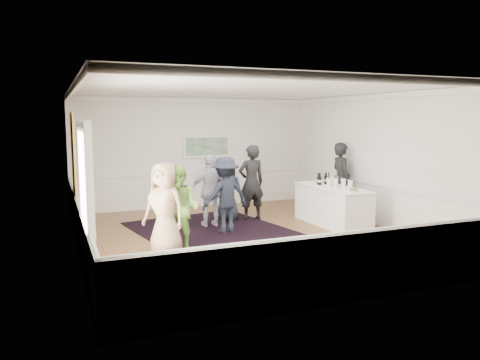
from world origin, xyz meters
name	(u,v)px	position (x,y,z in m)	size (l,w,h in m)	color
floor	(246,237)	(0.00, 0.00, 0.00)	(8.00, 8.00, 0.00)	brown
ceiling	(246,90)	(0.00, 0.00, 3.20)	(7.00, 8.00, 0.02)	white
wall_left	(75,172)	(-3.50, 0.00, 1.60)	(0.02, 8.00, 3.20)	white
wall_right	(378,160)	(3.50, 0.00, 1.60)	(0.02, 8.00, 3.20)	white
wall_back	(193,153)	(0.00, 4.00, 1.60)	(7.00, 0.02, 3.20)	white
wall_front	(358,191)	(0.00, -4.00, 1.60)	(7.00, 0.02, 3.20)	white
wainscoting	(246,215)	(0.00, 0.00, 0.50)	(7.00, 8.00, 1.00)	white
mirror	(74,156)	(-3.45, 1.30, 1.80)	(0.05, 1.25, 1.85)	gold
doorway	(85,196)	(-3.45, -1.90, 1.42)	(0.10, 1.78, 2.56)	white
landscape_painting	(207,146)	(0.40, 3.95, 1.78)	(1.44, 0.06, 0.66)	white
area_rug	(216,232)	(-0.46, 0.64, 0.01)	(3.17, 4.17, 0.02)	black
serving_table	(332,206)	(2.44, 0.33, 0.47)	(0.88, 2.33, 0.94)	white
bartender	(341,180)	(3.20, 1.09, 0.99)	(0.72, 0.47, 1.98)	black
guest_tan	(164,209)	(-1.95, -0.65, 0.89)	(0.87, 0.57, 1.78)	tan
guest_green	(179,208)	(-1.63, -0.54, 0.85)	(0.83, 0.65, 1.71)	#8ACF53
guest_lilac	(211,191)	(-0.38, 1.27, 0.88)	(1.03, 0.43, 1.75)	#AFA9BD
guest_dark_a	(225,195)	(-0.25, 0.60, 0.87)	(1.12, 0.65, 1.74)	black
guest_dark_b	(251,183)	(0.83, 1.62, 0.97)	(0.71, 0.46, 1.94)	black
guest_navy	(228,190)	(0.25, 1.76, 0.79)	(0.77, 0.50, 1.58)	black
wine_bottles	(323,178)	(2.46, 0.82, 1.10)	(0.40, 0.26, 0.31)	black
juice_pitchers	(340,183)	(2.45, 0.05, 1.06)	(0.38, 0.62, 0.24)	#7BA73B
ice_bucket	(333,181)	(2.54, 0.47, 1.06)	(0.26, 0.26, 0.24)	silver
nut_bowl	(353,190)	(2.41, -0.54, 0.98)	(0.24, 0.24, 0.07)	white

